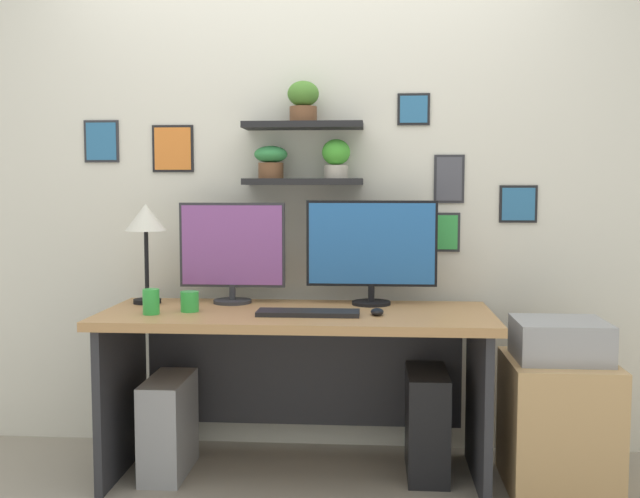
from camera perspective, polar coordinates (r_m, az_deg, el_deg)
ground_plane at (r=3.51m, az=-1.77°, el=-16.97°), size 8.00×8.00×0.00m
back_wall_assembly at (r=3.69m, az=-1.10°, el=5.66°), size 4.40×0.24×2.70m
desk at (r=3.40m, az=-1.69°, el=-8.07°), size 1.73×0.68×0.75m
monitor_left at (r=3.53m, az=-6.75°, el=-0.10°), size 0.50×0.18×0.48m
monitor_right at (r=3.47m, az=3.98°, el=0.06°), size 0.61×0.18×0.49m
keyboard at (r=3.20m, az=-0.91°, el=-4.92°), size 0.44×0.14×0.02m
computer_mouse at (r=3.21m, az=4.40°, el=-4.82°), size 0.06×0.09×0.03m
desk_lamp at (r=3.58m, az=-13.22°, el=1.87°), size 0.19×0.19×0.47m
coffee_mug at (r=3.34m, az=-9.97°, el=-3.99°), size 0.08×0.08×0.09m
water_cup at (r=3.30m, az=-12.83°, el=-3.96°), size 0.07×0.07×0.11m
drawer_cabinet at (r=3.44m, az=17.77°, el=-12.65°), size 0.44×0.50×0.56m
printer at (r=3.35m, az=17.93°, el=-6.65°), size 0.38×0.34×0.17m
computer_tower_left at (r=3.53m, az=-11.54°, el=-13.14°), size 0.18×0.40×0.44m
computer_tower_right at (r=3.48m, az=8.20°, el=-13.05°), size 0.18×0.40×0.47m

